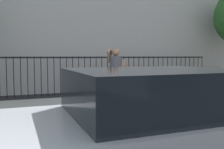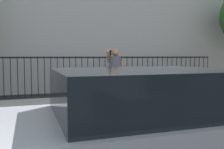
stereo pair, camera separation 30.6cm
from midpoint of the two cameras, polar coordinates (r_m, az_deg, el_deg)
ground_plane at (r=5.50m, az=9.34°, el=-12.89°), size 60.00×60.00×0.00m
sidewalk at (r=7.41m, az=0.79°, el=-7.77°), size 28.00×4.40×0.15m
iron_fence at (r=10.80m, az=-6.35°, el=1.04°), size 12.03×0.04×1.60m
parked_hatchback at (r=3.29m, az=9.09°, el=-11.94°), size 4.21×1.89×1.45m
pedestrian_on_phone at (r=7.21m, az=-0.17°, el=0.31°), size 0.72×0.53×1.68m
street_bench at (r=9.93m, az=17.60°, el=-1.54°), size 1.60×0.45×0.95m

